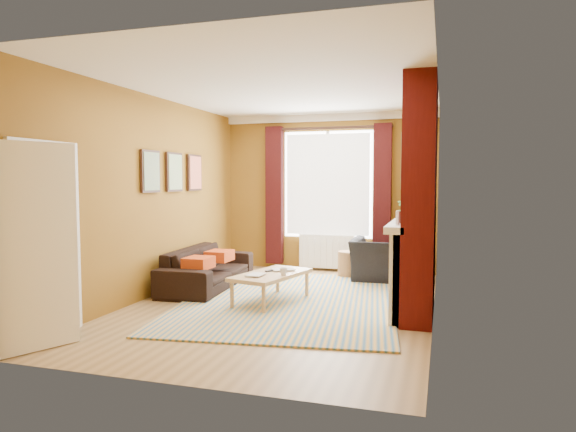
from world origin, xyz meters
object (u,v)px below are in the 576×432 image
object	(u,v)px
armchair	(385,260)
floor_lamp	(415,207)
coffee_table	(271,276)
wicker_stool	(348,264)
sofa	(208,268)

from	to	relation	value
armchair	floor_lamp	world-z (taller)	floor_lamp
coffee_table	wicker_stool	world-z (taller)	wicker_stool
sofa	armchair	bearing A→B (deg)	-66.56
wicker_stool	floor_lamp	world-z (taller)	floor_lamp
sofa	floor_lamp	world-z (taller)	floor_lamp
floor_lamp	sofa	bearing A→B (deg)	-150.61
coffee_table	wicker_stool	xyz separation A→B (m)	(0.65, 2.13, -0.14)
armchair	floor_lamp	xyz separation A→B (m)	(0.45, 0.39, 0.85)
sofa	wicker_stool	world-z (taller)	sofa
sofa	wicker_stool	bearing A→B (deg)	-55.48
sofa	floor_lamp	distance (m)	3.52
armchair	coffee_table	xyz separation A→B (m)	(-1.28, -1.94, 0.02)
wicker_stool	sofa	bearing A→B (deg)	-142.00
wicker_stool	floor_lamp	bearing A→B (deg)	10.37
wicker_stool	floor_lamp	distance (m)	1.47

